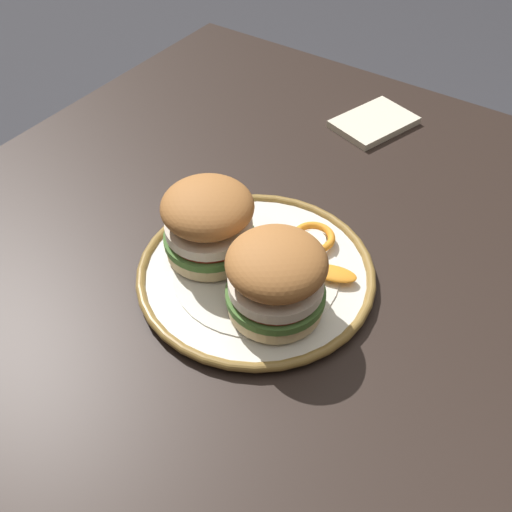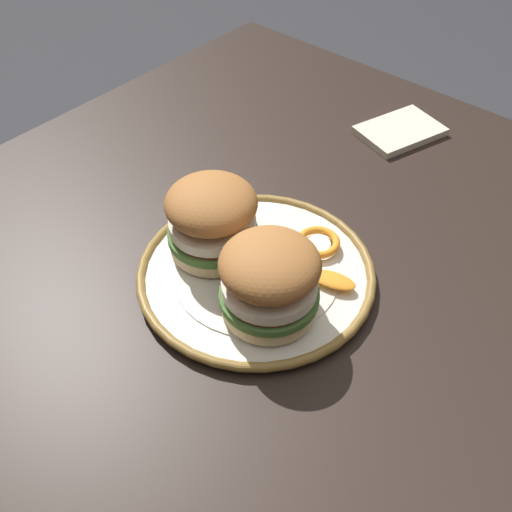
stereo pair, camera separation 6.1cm
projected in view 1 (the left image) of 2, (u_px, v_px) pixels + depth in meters
ground_plane at (290, 507)px, 1.30m from camera, size 8.00×8.00×0.00m
dining_table at (309, 319)px, 0.85m from camera, size 1.12×1.03×0.74m
dinner_plate at (256, 273)px, 0.76m from camera, size 0.30×0.30×0.02m
sandwich_half_left at (277, 278)px, 0.68m from camera, size 0.14×0.14×0.10m
sandwich_half_right at (208, 221)px, 0.74m from camera, size 0.15×0.15×0.10m
orange_peel_curled at (313, 238)px, 0.79m from camera, size 0.08×0.08×0.01m
orange_peel_strip_long at (280, 250)px, 0.77m from camera, size 0.07×0.04×0.01m
orange_peel_strip_short at (333, 273)px, 0.75m from camera, size 0.06×0.04×0.01m
folded_napkin at (374, 122)px, 1.02m from camera, size 0.13×0.15×0.01m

